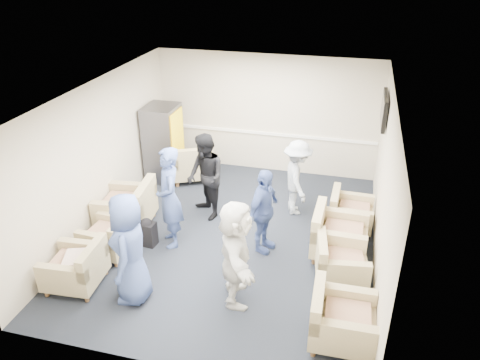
% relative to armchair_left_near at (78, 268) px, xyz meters
% --- Properties ---
extents(floor, '(6.00, 6.00, 0.00)m').
position_rel_armchair_left_near_xyz_m(floor, '(1.96, 1.86, -0.32)').
color(floor, black).
rests_on(floor, ground).
extents(ceiling, '(6.00, 6.00, 0.00)m').
position_rel_armchair_left_near_xyz_m(ceiling, '(1.96, 1.86, 2.38)').
color(ceiling, white).
rests_on(ceiling, back_wall).
extents(back_wall, '(5.00, 0.02, 2.70)m').
position_rel_armchair_left_near_xyz_m(back_wall, '(1.96, 4.86, 1.03)').
color(back_wall, beige).
rests_on(back_wall, floor).
extents(front_wall, '(5.00, 0.02, 2.70)m').
position_rel_armchair_left_near_xyz_m(front_wall, '(1.96, -1.14, 1.03)').
color(front_wall, beige).
rests_on(front_wall, floor).
extents(left_wall, '(0.02, 6.00, 2.70)m').
position_rel_armchair_left_near_xyz_m(left_wall, '(-0.54, 1.86, 1.03)').
color(left_wall, beige).
rests_on(left_wall, floor).
extents(right_wall, '(0.02, 6.00, 2.70)m').
position_rel_armchair_left_near_xyz_m(right_wall, '(4.46, 1.86, 1.03)').
color(right_wall, beige).
rests_on(right_wall, floor).
extents(chair_rail, '(4.98, 0.04, 0.06)m').
position_rel_armchair_left_near_xyz_m(chair_rail, '(1.96, 4.84, 0.58)').
color(chair_rail, white).
rests_on(chair_rail, back_wall).
extents(tv, '(0.10, 1.00, 0.58)m').
position_rel_armchair_left_near_xyz_m(tv, '(4.39, 3.66, 1.73)').
color(tv, black).
rests_on(tv, right_wall).
extents(armchair_left_near, '(0.86, 0.86, 0.64)m').
position_rel_armchair_left_near_xyz_m(armchair_left_near, '(0.00, 0.00, 0.00)').
color(armchair_left_near, tan).
rests_on(armchair_left_near, floor).
extents(armchair_left_mid, '(0.82, 0.82, 0.62)m').
position_rel_armchair_left_near_xyz_m(armchair_left_mid, '(0.08, 0.90, -0.01)').
color(armchair_left_mid, tan).
rests_on(armchair_left_mid, floor).
extents(armchair_left_far, '(1.05, 1.05, 0.76)m').
position_rel_armchair_left_near_xyz_m(armchair_left_far, '(-0.01, 1.79, 0.06)').
color(armchair_left_far, tan).
rests_on(armchair_left_far, floor).
extents(armchair_right_near, '(0.86, 0.86, 0.68)m').
position_rel_armchair_left_near_xyz_m(armchair_right_near, '(3.97, -0.16, 0.02)').
color(armchair_right_near, tan).
rests_on(armchair_right_near, floor).
extents(armchair_right_midnear, '(0.89, 0.89, 0.63)m').
position_rel_armchair_left_near_xyz_m(armchair_right_midnear, '(3.88, 1.13, -0.01)').
color(armchair_right_midnear, tan).
rests_on(armchair_right_midnear, floor).
extents(armchair_right_midfar, '(0.93, 0.93, 0.72)m').
position_rel_armchair_left_near_xyz_m(armchair_right_midfar, '(3.80, 1.82, 0.04)').
color(armchair_right_midfar, tan).
rests_on(armchair_right_midfar, floor).
extents(armchair_right_far, '(0.79, 0.79, 0.62)m').
position_rel_armchair_left_near_xyz_m(armchair_right_far, '(3.97, 2.73, -0.01)').
color(armchair_right_far, tan).
rests_on(armchair_right_far, floor).
extents(armchair_corner, '(1.21, 1.21, 0.73)m').
position_rel_armchair_left_near_xyz_m(armchair_corner, '(0.47, 3.93, 0.04)').
color(armchair_corner, tan).
rests_on(armchair_corner, floor).
extents(vending_machine, '(0.69, 0.80, 1.69)m').
position_rel_armchair_left_near_xyz_m(vending_machine, '(-0.14, 3.84, 0.53)').
color(vending_machine, '#53535C').
rests_on(vending_machine, floor).
extents(backpack, '(0.33, 0.25, 0.53)m').
position_rel_armchair_left_near_xyz_m(backpack, '(0.56, 1.29, -0.05)').
color(backpack, black).
rests_on(backpack, floor).
extents(pillow, '(0.45, 0.52, 0.13)m').
position_rel_armchair_left_near_xyz_m(pillow, '(-0.01, -0.00, 0.17)').
color(pillow, beige).
rests_on(pillow, armchair_left_near).
extents(person_front_left, '(0.73, 0.95, 1.74)m').
position_rel_armchair_left_near_xyz_m(person_front_left, '(0.95, -0.02, 0.55)').
color(person_front_left, '#3C5190').
rests_on(person_front_left, floor).
extents(person_mid_left, '(0.71, 0.79, 1.82)m').
position_rel_armchair_left_near_xyz_m(person_mid_left, '(0.96, 1.45, 0.59)').
color(person_mid_left, '#3C5190').
rests_on(person_mid_left, floor).
extents(person_back_left, '(1.02, 1.04, 1.69)m').
position_rel_armchair_left_near_xyz_m(person_back_left, '(1.27, 2.49, 0.52)').
color(person_back_left, black).
rests_on(person_back_left, floor).
extents(person_back_right, '(0.86, 1.11, 1.51)m').
position_rel_armchair_left_near_xyz_m(person_back_right, '(2.94, 3.06, 0.43)').
color(person_back_right, silver).
rests_on(person_back_right, floor).
extents(person_mid_right, '(0.63, 0.97, 1.53)m').
position_rel_armchair_left_near_xyz_m(person_mid_right, '(2.57, 1.65, 0.44)').
color(person_mid_right, '#3C5190').
rests_on(person_mid_right, floor).
extents(person_front_right, '(0.88, 1.61, 1.65)m').
position_rel_armchair_left_near_xyz_m(person_front_right, '(2.44, 0.32, 0.51)').
color(person_front_right, silver).
rests_on(person_front_right, floor).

